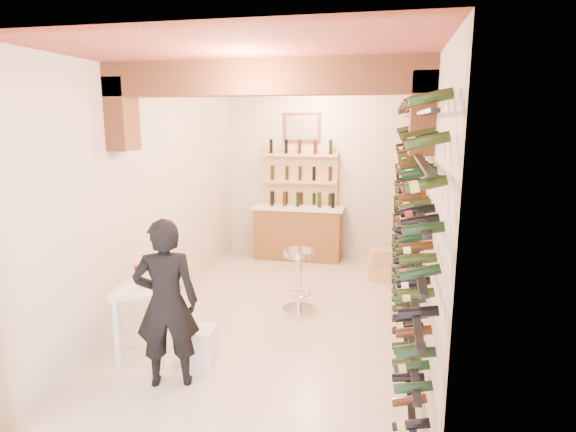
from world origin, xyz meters
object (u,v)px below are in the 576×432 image
object	(u,v)px
tasting_table	(145,300)
crate_lower	(383,272)
person	(166,303)
white_stool	(200,346)
wine_rack	(404,206)
chrome_barstool	(299,276)
back_counter	(298,231)

from	to	relation	value
tasting_table	crate_lower	distance (m)	4.10
tasting_table	person	world-z (taller)	person
tasting_table	white_stool	distance (m)	0.78
wine_rack	crate_lower	xyz separation A→B (m)	(-0.23, 1.71, -1.42)
chrome_barstool	back_counter	bearing A→B (deg)	100.91
white_stool	crate_lower	xyz separation A→B (m)	(1.88, 3.23, -0.08)
tasting_table	chrome_barstool	size ratio (longest dim) A/B	1.15
white_stool	tasting_table	bearing A→B (deg)	177.02
wine_rack	chrome_barstool	distance (m)	1.72
back_counter	white_stool	xyz separation A→B (m)	(-0.28, -4.17, -0.32)
wine_rack	person	size ratio (longest dim) A/B	3.37
tasting_table	back_counter	bearing A→B (deg)	69.14
back_counter	crate_lower	bearing A→B (deg)	-30.32
wine_rack	tasting_table	size ratio (longest dim) A/B	5.72
back_counter	person	distance (m)	4.61
wine_rack	back_counter	size ratio (longest dim) A/B	3.35
back_counter	person	xyz separation A→B (m)	(-0.44, -4.57, 0.31)
white_stool	crate_lower	world-z (taller)	white_stool
person	chrome_barstool	size ratio (longest dim) A/B	1.96
tasting_table	person	size ratio (longest dim) A/B	0.59
white_stool	chrome_barstool	world-z (taller)	chrome_barstool
chrome_barstool	crate_lower	world-z (taller)	chrome_barstool
person	crate_lower	xyz separation A→B (m)	(2.03, 3.64, -0.71)
back_counter	white_stool	size ratio (longest dim) A/B	4.06
tasting_table	person	xyz separation A→B (m)	(0.48, -0.44, 0.17)
tasting_table	crate_lower	size ratio (longest dim) A/B	2.28
person	chrome_barstool	world-z (taller)	person
tasting_table	crate_lower	xyz separation A→B (m)	(2.51, 3.20, -0.54)
tasting_table	crate_lower	bearing A→B (deg)	43.46
person	wine_rack	bearing A→B (deg)	-158.68
person	crate_lower	world-z (taller)	person
back_counter	chrome_barstool	xyz separation A→B (m)	(0.48, -2.48, -0.03)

